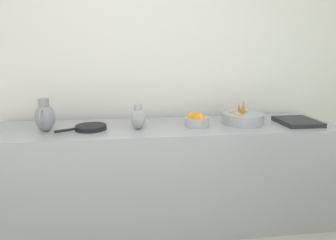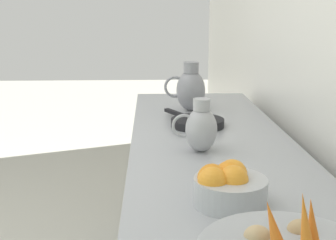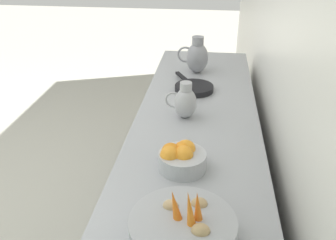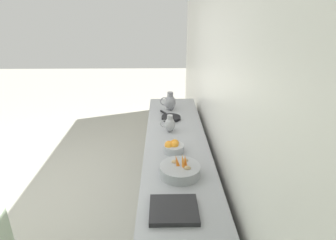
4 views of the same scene
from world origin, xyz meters
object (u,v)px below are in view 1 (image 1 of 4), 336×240
metal_pitcher_short (138,118)px  orange_bowl (196,120)px  skillet_on_counter (90,127)px  vegetable_colander (242,118)px  metal_pitcher_tall (45,117)px

metal_pitcher_short → orange_bowl: bearing=92.6°
orange_bowl → metal_pitcher_short: bearing=-87.4°
skillet_on_counter → vegetable_colander: bearing=92.0°
metal_pitcher_tall → metal_pitcher_short: (0.02, 0.70, -0.02)m
metal_pitcher_tall → orange_bowl: bearing=90.0°
skillet_on_counter → metal_pitcher_short: bearing=86.3°
metal_pitcher_short → skillet_on_counter: bearing=-93.7°
orange_bowl → metal_pitcher_short: size_ratio=1.00×
metal_pitcher_tall → skillet_on_counter: (-0.00, 0.33, -0.10)m
metal_pitcher_tall → skillet_on_counter: size_ratio=0.69×
vegetable_colander → skillet_on_counter: size_ratio=0.94×
vegetable_colander → skillet_on_counter: (0.04, -1.25, -0.03)m
metal_pitcher_short → skillet_on_counter: 0.38m
orange_bowl → skillet_on_counter: 0.85m
metal_pitcher_short → skillet_on_counter: metal_pitcher_short is taller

